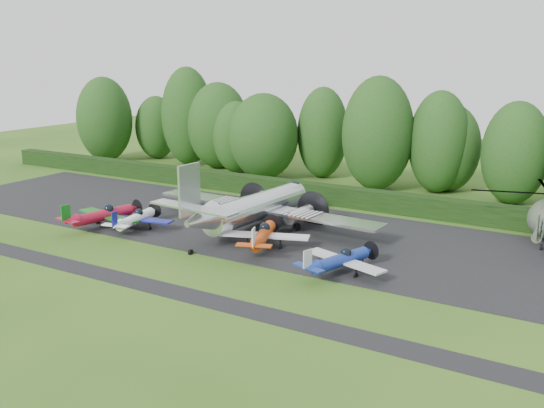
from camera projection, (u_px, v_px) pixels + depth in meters
The scene contains 20 objects.
ground at pixel (183, 256), 46.83m from camera, with size 160.00×160.00×0.00m, color #2D5517.
apron at pixel (252, 225), 55.19m from camera, with size 70.00×18.00×0.01m, color black.
taxiway_verge at pixel (128, 280), 41.81m from camera, with size 70.00×2.00×0.00m, color black.
hedgerow at pixel (307, 201), 64.38m from camera, with size 90.00×1.60×2.00m, color black.
transport_plane at pixel (255, 207), 53.46m from camera, with size 23.11×17.72×7.41m.
light_plane_red at pixel (103, 215), 54.23m from camera, with size 7.37×7.75×2.83m.
light_plane_white at pixel (136, 219), 53.56m from camera, with size 6.50×6.83×2.50m.
light_plane_orange at pixel (263, 235), 48.29m from camera, with size 7.26×7.63×2.79m.
light_plane_blue at pixel (340, 260), 42.74m from camera, with size 6.68×7.03×2.57m.
tree_0 at pixel (187, 116), 83.92m from camera, with size 7.19×7.19×13.56m.
tree_1 at pixel (450, 148), 68.01m from camera, with size 6.78×6.78×9.85m.
tree_2 at pixel (264, 136), 74.74m from camera, with size 8.59×8.59×10.60m.
tree_3 at pixel (104, 119), 87.10m from camera, with size 7.87×7.87×12.09m.
tree_5 at pixel (157, 127), 89.61m from camera, with size 6.21×6.21×9.23m.
tree_6 at pixel (323, 133), 75.25m from camera, with size 6.33×6.33×11.33m.
tree_7 at pixel (378, 134), 68.27m from camera, with size 8.08×8.08×12.91m.
tree_10 at pixel (515, 153), 61.97m from camera, with size 6.73×6.73×10.66m.
tree_11 at pixel (236, 137), 78.69m from camera, with size 6.11×6.11×9.33m.
tree_12 at pixel (439, 142), 67.03m from camera, with size 6.59×6.59×11.40m.
tree_13 at pixel (218, 126), 81.72m from camera, with size 8.31×8.31×11.59m.
Camera 1 is at (28.55, -34.79, 15.24)m, focal length 40.00 mm.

